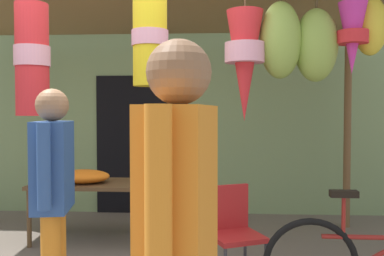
{
  "coord_description": "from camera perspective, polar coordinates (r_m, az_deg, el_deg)",
  "views": [
    {
      "loc": [
        0.84,
        -3.64,
        1.47
      ],
      "look_at": [
        0.59,
        0.99,
        1.29
      ],
      "focal_mm": 38.93,
      "sensor_mm": 36.0,
      "label": 1
    }
  ],
  "objects": [
    {
      "name": "shop_facade",
      "position": [
        6.23,
        -4.76,
        9.56
      ],
      "size": [
        10.45,
        0.29,
        4.55
      ],
      "color": "#7A9360",
      "rests_on": "ground_plane"
    },
    {
      "name": "market_stall_canopy",
      "position": [
        4.4,
        -4.25,
        15.19
      ],
      "size": [
        5.15,
        2.29,
        2.87
      ],
      "color": "brown",
      "rests_on": "ground_plane"
    },
    {
      "name": "display_table",
      "position": [
        4.97,
        -13.9,
        -8.01
      ],
      "size": [
        1.25,
        0.71,
        0.67
      ],
      "color": "brown",
      "rests_on": "ground_plane"
    },
    {
      "name": "flower_heap_on_table",
      "position": [
        4.89,
        -14.55,
        -6.43
      ],
      "size": [
        0.6,
        0.42,
        0.15
      ],
      "color": "orange",
      "rests_on": "display_table"
    },
    {
      "name": "folding_chair",
      "position": [
        3.63,
        5.49,
        -13.3
      ],
      "size": [
        0.53,
        0.53,
        0.84
      ],
      "color": "#AD1E1E",
      "rests_on": "ground_plane"
    },
    {
      "name": "wicker_basket_by_table",
      "position": [
        4.87,
        -1.57,
        -14.3
      ],
      "size": [
        0.53,
        0.53,
        0.18
      ],
      "primitive_type": "cylinder",
      "color": "brown",
      "rests_on": "ground_plane"
    },
    {
      "name": "customer_foreground",
      "position": [
        3.0,
        -18.49,
        -7.71
      ],
      "size": [
        0.28,
        0.59,
        1.63
      ],
      "color": "orange",
      "rests_on": "ground_plane"
    },
    {
      "name": "passerby_at_right",
      "position": [
        1.55,
        -1.79,
        -14.45
      ],
      "size": [
        0.28,
        0.59,
        1.73
      ],
      "color": "silver",
      "rests_on": "ground_plane"
    }
  ]
}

